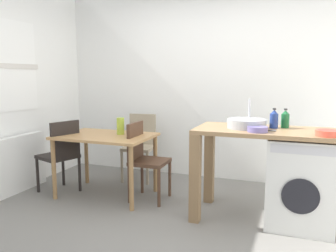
{
  "coord_description": "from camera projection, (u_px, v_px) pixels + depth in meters",
  "views": [
    {
      "loc": [
        1.17,
        -2.94,
        1.44
      ],
      "look_at": [
        -0.1,
        0.45,
        0.9
      ],
      "focal_mm": 36.66,
      "sensor_mm": 36.0,
      "label": 1
    }
  ],
  "objects": [
    {
      "name": "ground_plane",
      "position": [
        161.0,
        224.0,
        3.34
      ],
      "size": [
        5.46,
        5.46,
        0.0
      ],
      "primitive_type": "plane",
      "color": "slate"
    },
    {
      "name": "wall_back",
      "position": [
        208.0,
        82.0,
        4.77
      ],
      "size": [
        4.6,
        0.1,
        2.7
      ],
      "primitive_type": "cube",
      "color": "white",
      "rests_on": "ground_plane"
    },
    {
      "name": "radiator",
      "position": [
        20.0,
        163.0,
        4.27
      ],
      "size": [
        0.1,
        0.8,
        0.7
      ],
      "primitive_type": "cube",
      "color": "white",
      "rests_on": "ground_plane"
    },
    {
      "name": "dining_table",
      "position": [
        106.0,
        143.0,
        4.07
      ],
      "size": [
        1.1,
        0.76,
        0.74
      ],
      "color": "tan",
      "rests_on": "ground_plane"
    },
    {
      "name": "chair_person_seat",
      "position": [
        61.0,
        153.0,
        4.16
      ],
      "size": [
        0.51,
        0.51,
        0.9
      ],
      "rotation": [
        0.0,
        0.0,
        1.23
      ],
      "color": "black",
      "rests_on": "ground_plane"
    },
    {
      "name": "chair_opposite",
      "position": [
        144.0,
        156.0,
        3.96
      ],
      "size": [
        0.41,
        0.41,
        0.9
      ],
      "rotation": [
        0.0,
        0.0,
        -1.55
      ],
      "color": "#4C3323",
      "rests_on": "ground_plane"
    },
    {
      "name": "chair_spare_by_wall",
      "position": [
        140.0,
        143.0,
        4.77
      ],
      "size": [
        0.44,
        0.44,
        0.9
      ],
      "rotation": [
        0.0,
        0.0,
        3.25
      ],
      "color": "gray",
      "rests_on": "ground_plane"
    },
    {
      "name": "kitchen_counter",
      "position": [
        251.0,
        144.0,
        3.39
      ],
      "size": [
        1.5,
        0.68,
        0.92
      ],
      "color": "olive",
      "rests_on": "ground_plane"
    },
    {
      "name": "washing_machine",
      "position": [
        300.0,
        182.0,
        3.28
      ],
      "size": [
        0.6,
        0.61,
        0.86
      ],
      "color": "silver",
      "rests_on": "ground_plane"
    },
    {
      "name": "sink_basin",
      "position": [
        247.0,
        124.0,
        3.38
      ],
      "size": [
        0.38,
        0.38,
        0.09
      ],
      "primitive_type": "cylinder",
      "color": "#9EA0A5",
      "rests_on": "kitchen_counter"
    },
    {
      "name": "tap",
      "position": [
        249.0,
        112.0,
        3.54
      ],
      "size": [
        0.02,
        0.02,
        0.28
      ],
      "primitive_type": "cylinder",
      "color": "#B2B2B7",
      "rests_on": "kitchen_counter"
    },
    {
      "name": "bottle_tall_green",
      "position": [
        274.0,
        119.0,
        3.38
      ],
      "size": [
        0.08,
        0.08,
        0.2
      ],
      "color": "navy",
      "rests_on": "kitchen_counter"
    },
    {
      "name": "bottle_squat_brown",
      "position": [
        285.0,
        119.0,
        3.4
      ],
      "size": [
        0.08,
        0.08,
        0.19
      ],
      "color": "#19592D",
      "rests_on": "kitchen_counter"
    },
    {
      "name": "mixing_bowl",
      "position": [
        258.0,
        129.0,
        3.15
      ],
      "size": [
        0.19,
        0.19,
        0.05
      ],
      "color": "slate",
      "rests_on": "kitchen_counter"
    },
    {
      "name": "colander",
      "position": [
        327.0,
        133.0,
        2.93
      ],
      "size": [
        0.2,
        0.2,
        0.06
      ],
      "color": "#D84C38",
      "rests_on": "kitchen_counter"
    },
    {
      "name": "vase",
      "position": [
        120.0,
        126.0,
        4.08
      ],
      "size": [
        0.09,
        0.09,
        0.2
      ],
      "primitive_type": "cylinder",
      "color": "#A8C63D",
      "rests_on": "dining_table"
    },
    {
      "name": "scissors",
      "position": [
        268.0,
        130.0,
        3.22
      ],
      "size": [
        0.15,
        0.06,
        0.01
      ],
      "color": "#B2B2B7",
      "rests_on": "kitchen_counter"
    }
  ]
}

